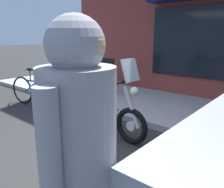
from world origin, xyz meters
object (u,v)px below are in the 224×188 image
(touring_motorcycle, at_px, (93,98))
(parked_bicycle, at_px, (37,92))
(pedestrian_walking, at_px, (79,151))
(sandwich_board_sign, at_px, (102,76))

(touring_motorcycle, bearing_deg, parked_bicycle, 177.28)
(touring_motorcycle, bearing_deg, pedestrian_walking, -45.95)
(touring_motorcycle, xyz_separation_m, parked_bicycle, (-2.04, 0.10, -0.21))
(sandwich_board_sign, bearing_deg, parked_bicycle, -111.51)
(touring_motorcycle, xyz_separation_m, pedestrian_walking, (2.11, -2.18, 0.55))
(pedestrian_walking, xyz_separation_m, sandwich_board_sign, (-3.50, 3.94, -0.53))
(pedestrian_walking, distance_m, sandwich_board_sign, 5.30)
(sandwich_board_sign, bearing_deg, pedestrian_walking, -48.45)
(parked_bicycle, relative_size, pedestrian_walking, 0.96)
(touring_motorcycle, relative_size, sandwich_board_sign, 2.21)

